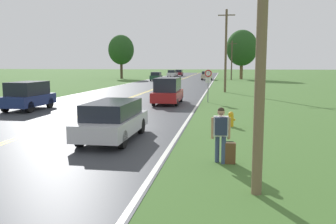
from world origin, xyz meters
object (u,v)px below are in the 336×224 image
(car_dark_green_hatchback_mid_far, at_px, (156,76))
(traffic_sign, at_px, (208,78))
(hitchhiker_person, at_px, (221,129))
(car_silver_suv_nearest, at_px, (113,119))
(tree_behind_sign, at_px, (121,50))
(car_white_suv_distant, at_px, (172,73))
(suitcase, at_px, (229,153))
(fire_hydrant, at_px, (231,119))
(car_champagne_suv_receding, at_px, (207,75))
(tree_left_verge, at_px, (242,48))
(car_dark_blue_van_approaching, at_px, (28,95))
(car_maroon_hatchback_horizon, at_px, (179,73))
(car_red_van_mid_near, at_px, (168,91))

(car_dark_green_hatchback_mid_far, bearing_deg, traffic_sign, -165.36)
(hitchhiker_person, xyz_separation_m, car_silver_suv_nearest, (-4.30, 2.81, -0.22))
(tree_behind_sign, bearing_deg, traffic_sign, -65.58)
(traffic_sign, bearing_deg, hitchhiker_person, -86.22)
(traffic_sign, distance_m, car_white_suv_distant, 57.27)
(hitchhiker_person, relative_size, tree_behind_sign, 0.19)
(suitcase, height_order, fire_hydrant, fire_hydrant)
(car_dark_green_hatchback_mid_far, relative_size, car_champagne_suv_receding, 0.95)
(car_silver_suv_nearest, relative_size, car_white_suv_distant, 0.94)
(tree_behind_sign, bearing_deg, tree_left_verge, 3.09)
(car_dark_blue_van_approaching, bearing_deg, car_champagne_suv_receding, -10.33)
(car_champagne_suv_receding, relative_size, car_white_suv_distant, 0.89)
(fire_hydrant, distance_m, car_maroon_hatchback_horizon, 73.36)
(fire_hydrant, relative_size, car_dark_blue_van_approaching, 0.18)
(suitcase, relative_size, car_red_van_mid_near, 0.14)
(car_red_van_mid_near, height_order, car_maroon_hatchback_horizon, car_red_van_mid_near)
(car_silver_suv_nearest, xyz_separation_m, car_maroon_hatchback_horizon, (-6.89, 76.25, 0.01))
(car_red_van_mid_near, bearing_deg, traffic_sign, 116.61)
(car_white_suv_distant, bearing_deg, fire_hydrant, -166.71)
(car_silver_suv_nearest, relative_size, car_maroon_hatchback_horizon, 1.20)
(suitcase, height_order, tree_left_verge, tree_left_verge)
(tree_left_verge, bearing_deg, car_dark_blue_van_approaching, -107.31)
(car_silver_suv_nearest, bearing_deg, car_maroon_hatchback_horizon, -174.57)
(fire_hydrant, distance_m, car_silver_suv_nearest, 6.10)
(tree_behind_sign, bearing_deg, car_champagne_suv_receding, -10.04)
(traffic_sign, xyz_separation_m, car_dark_green_hatchback_mid_far, (-10.98, 35.52, -1.12))
(suitcase, distance_m, tree_left_verge, 63.24)
(fire_hydrant, height_order, car_red_van_mid_near, car_red_van_mid_near)
(traffic_sign, xyz_separation_m, tree_left_verge, (4.68, 45.30, 4.26))
(car_champagne_suv_receding, height_order, car_maroon_hatchback_horizon, car_champagne_suv_receding)
(fire_hydrant, xyz_separation_m, car_dark_blue_van_approaching, (-13.13, 4.27, 0.61))
(car_dark_green_hatchback_mid_far, bearing_deg, tree_left_verge, -60.57)
(car_silver_suv_nearest, distance_m, car_white_suv_distant, 71.43)
(car_champagne_suv_receding, distance_m, car_maroon_hatchback_horizon, 22.15)
(car_silver_suv_nearest, bearing_deg, tree_behind_sign, -163.75)
(car_silver_suv_nearest, xyz_separation_m, car_white_suv_distant, (-7.81, 71.00, 0.03))
(fire_hydrant, bearing_deg, suitcase, -91.60)
(car_silver_suv_nearest, bearing_deg, fire_hydrant, 129.20)
(car_silver_suv_nearest, bearing_deg, traffic_sign, 168.32)
(car_dark_blue_van_approaching, bearing_deg, car_dark_green_hatchback_mid_far, 0.22)
(fire_hydrant, distance_m, traffic_sign, 11.20)
(suitcase, relative_size, car_champagne_suv_receding, 0.16)
(car_dark_blue_van_approaching, bearing_deg, suitcase, -129.10)
(car_red_van_mid_near, bearing_deg, car_maroon_hatchback_horizon, -174.35)
(car_silver_suv_nearest, bearing_deg, suitcase, 58.74)
(tree_left_verge, xyz_separation_m, tree_behind_sign, (-24.64, -1.33, -0.27))
(tree_behind_sign, height_order, car_silver_suv_nearest, tree_behind_sign)
(tree_left_verge, height_order, car_dark_blue_van_approaching, tree_left_verge)
(fire_hydrant, bearing_deg, car_champagne_suv_receding, 94.02)
(car_red_van_mid_near, xyz_separation_m, car_maroon_hatchback_horizon, (-7.04, 62.99, -0.17))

